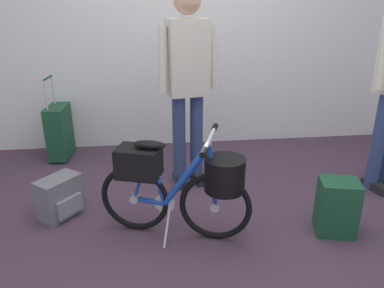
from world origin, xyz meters
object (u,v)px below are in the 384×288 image
object	(u,v)px
visitor_browsing	(188,78)
handbag_on_floor	(60,197)
rolling_suitcase	(59,131)
folding_bike_foreground	(181,182)
backpack_on_floor	(337,207)

from	to	relation	value
visitor_browsing	handbag_on_floor	world-z (taller)	visitor_browsing
rolling_suitcase	handbag_on_floor	bearing A→B (deg)	-78.97
folding_bike_foreground	handbag_on_floor	bearing A→B (deg)	158.00
folding_bike_foreground	handbag_on_floor	size ratio (longest dim) A/B	2.81
rolling_suitcase	visitor_browsing	bearing A→B (deg)	-28.37
handbag_on_floor	rolling_suitcase	bearing A→B (deg)	101.03
folding_bike_foreground	visitor_browsing	size ratio (longest dim) A/B	0.62
folding_bike_foreground	backpack_on_floor	size ratio (longest dim) A/B	2.56
rolling_suitcase	backpack_on_floor	bearing A→B (deg)	-36.16
folding_bike_foreground	visitor_browsing	bearing A→B (deg)	80.47
backpack_on_floor	handbag_on_floor	size ratio (longest dim) A/B	1.10
visitor_browsing	backpack_on_floor	size ratio (longest dim) A/B	4.13
folding_bike_foreground	backpack_on_floor	bearing A→B (deg)	-4.83
visitor_browsing	rolling_suitcase	world-z (taller)	visitor_browsing
rolling_suitcase	handbag_on_floor	world-z (taller)	rolling_suitcase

